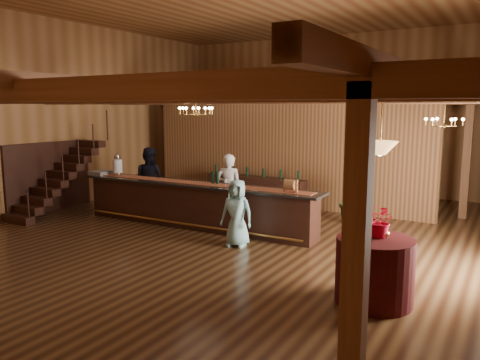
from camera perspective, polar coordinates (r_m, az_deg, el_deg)
The scene contains 25 objects.
floor at distance 11.26m, azimuth -0.45°, elevation -6.53°, with size 14.00×14.00×0.00m, color brown.
wall_back at distance 17.24m, azimuth 11.74°, elevation 7.91°, with size 12.00×0.10×5.50m, color #98653C.
wall_left at distance 14.87m, azimuth -20.87°, elevation 7.38°, with size 0.10×14.00×5.50m, color #98653C.
beam_grid at distance 11.29m, azimuth 0.87°, elevation 10.14°, with size 11.90×13.90×0.39m.
support_posts at distance 10.52m, azimuth -1.87°, elevation 1.27°, with size 9.20×10.20×3.20m.
partition_wall at distance 14.25m, azimuth 5.09°, elevation 3.05°, with size 9.00×0.18×3.10m, color brown.
staircase at distance 14.12m, azimuth -21.42°, elevation 0.16°, with size 1.00×2.80×2.00m.
backroom_boxes at distance 16.12m, azimuth 8.77°, elevation -0.00°, with size 4.10×0.60×1.10m.
tasting_bar at distance 11.82m, azimuth -5.47°, elevation -3.00°, with size 6.70×1.02×1.13m.
beverage_dispenser at distance 13.38m, azimuth -14.71°, elevation 1.77°, with size 0.26×0.26×0.60m.
glass_rack_tray at distance 13.72m, azimuth -16.61°, elevation 0.86°, with size 0.50×0.50×0.10m, color gray.
raffle_drum at distance 10.41m, azimuth 6.17°, elevation -0.59°, with size 0.34×0.24×0.30m.
bar_bottle_0 at distance 11.56m, azimuth -3.36°, elevation 0.27°, with size 0.07×0.07×0.30m, color black.
bar_bottle_1 at distance 11.49m, azimuth -2.77°, elevation 0.22°, with size 0.07×0.07×0.30m, color black.
backbar_shelf at distance 14.20m, azimuth 1.87°, elevation -1.42°, with size 3.22×0.50×0.91m, color black.
round_table at distance 7.59m, azimuth 16.07°, elevation -10.56°, with size 1.18×1.18×1.02m, color #3C110C.
chandelier_left at distance 11.16m, azimuth -5.40°, elevation 8.43°, with size 0.80×0.80×0.44m.
chandelier_right at distance 11.35m, azimuth 23.61°, elevation 6.54°, with size 0.80×0.80×0.68m.
pendant_lamp at distance 7.20m, azimuth 16.72°, elevation 3.78°, with size 0.52×0.52×0.90m.
bartender at distance 11.98m, azimuth -1.35°, elevation -1.12°, with size 0.67×0.44×1.82m, color white.
staff_second at distance 13.58m, azimuth -10.99°, elevation -0.00°, with size 0.91×0.71×1.87m, color black.
guest at distance 10.11m, azimuth -0.39°, elevation -4.04°, with size 0.72×0.47×1.46m, color #8BC7CE.
floor_plant at distance 12.38m, azimuth 13.48°, elevation -2.54°, with size 0.65×0.53×1.19m, color #2D4B22.
table_flowers at distance 7.44m, azimuth 16.84°, elevation -4.79°, with size 0.47×0.41×0.52m, color red.
table_vase at distance 7.48m, azimuth 17.14°, elevation -5.64°, with size 0.15×0.15×0.29m, color tan.
Camera 1 is at (5.60, -9.30, 3.00)m, focal length 35.00 mm.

